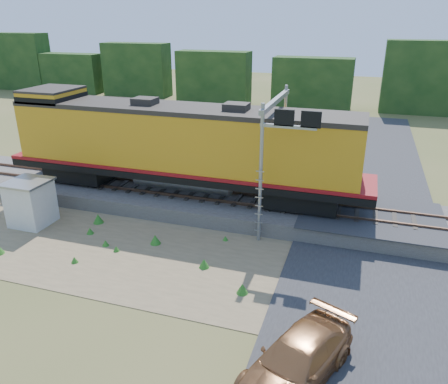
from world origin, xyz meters
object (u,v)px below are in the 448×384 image
(locomotive, at_px, (177,145))
(shed, at_px, (31,203))
(signal_gantry, at_px, (279,130))
(car, at_px, (297,360))

(locomotive, height_order, shed, locomotive)
(shed, bearing_deg, locomotive, 37.00)
(signal_gantry, height_order, car, signal_gantry)
(shed, xyz_separation_m, signal_gantry, (12.02, 4.02, 3.82))
(shed, relative_size, car, 0.51)
(shed, height_order, signal_gantry, signal_gantry)
(shed, xyz_separation_m, car, (14.83, -6.32, -0.54))
(shed, distance_m, signal_gantry, 13.24)
(locomotive, xyz_separation_m, shed, (-6.26, -4.67, -2.38))
(signal_gantry, distance_m, car, 11.57)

